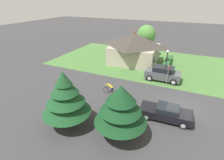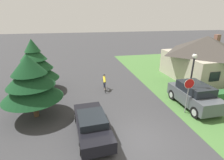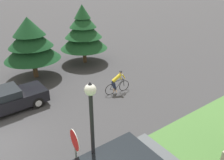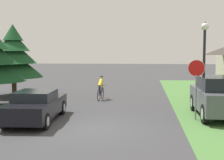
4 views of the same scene
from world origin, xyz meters
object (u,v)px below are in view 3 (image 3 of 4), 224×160
object	(u,v)px
cyclist	(117,83)
street_lamp	(92,125)
conifer_tall_near	(31,42)
sedan_left_lane	(4,101)
stop_sign	(75,150)
conifer_tall_far	(83,32)

from	to	relation	value
cyclist	street_lamp	world-z (taller)	street_lamp
street_lamp	conifer_tall_near	xyz separation A→B (m)	(-11.07, 1.46, -0.24)
cyclist	conifer_tall_near	distance (m)	6.93
sedan_left_lane	cyclist	bearing A→B (deg)	-19.71
sedan_left_lane	conifer_tall_near	xyz separation A→B (m)	(-3.69, 2.89, 2.07)
cyclist	stop_sign	xyz separation A→B (m)	(5.08, -5.44, 1.18)
sedan_left_lane	conifer_tall_far	xyz separation A→B (m)	(-4.26, 7.44, 2.03)
sedan_left_lane	stop_sign	world-z (taller)	stop_sign
stop_sign	conifer_tall_far	distance (m)	12.98
cyclist	conifer_tall_far	bearing A→B (deg)	85.10
cyclist	street_lamp	xyz separation A→B (m)	(5.47, -5.01, 2.24)
sedan_left_lane	conifer_tall_far	world-z (taller)	conifer_tall_far
stop_sign	cyclist	bearing A→B (deg)	-42.56
cyclist	stop_sign	size ratio (longest dim) A/B	0.68
street_lamp	conifer_tall_near	world-z (taller)	conifer_tall_near
stop_sign	sedan_left_lane	bearing A→B (deg)	12.58
conifer_tall_far	stop_sign	bearing A→B (deg)	-29.81
sedan_left_lane	cyclist	xyz separation A→B (m)	(1.91, 6.44, 0.06)
street_lamp	sedan_left_lane	bearing A→B (deg)	-169.03
cyclist	conifer_tall_far	distance (m)	6.55
stop_sign	conifer_tall_near	xyz separation A→B (m)	(-10.67, 1.89, 0.82)
conifer_tall_near	conifer_tall_far	size ratio (longest dim) A/B	0.91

